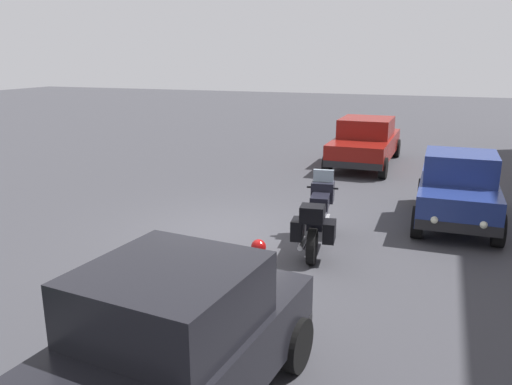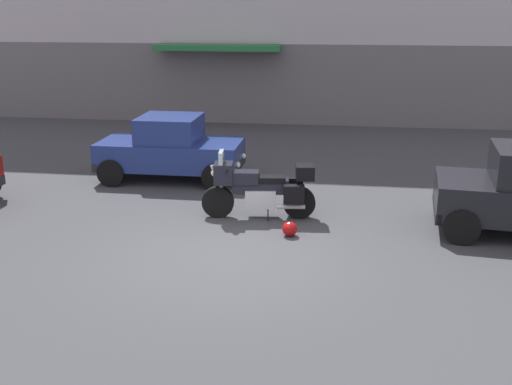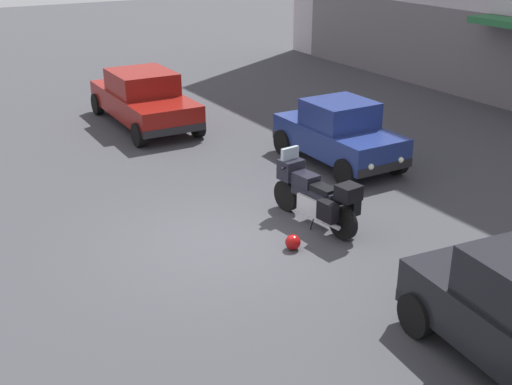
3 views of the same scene
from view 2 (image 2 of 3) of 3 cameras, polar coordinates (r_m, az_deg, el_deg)
ground_plane at (r=10.37m, az=-2.33°, el=-5.90°), size 80.00×80.00×0.00m
motorcycle at (r=11.97m, az=0.46°, el=0.44°), size 2.26×0.86×1.36m
helmet at (r=11.17m, az=3.18°, el=-3.43°), size 0.28×0.28×0.28m
car_compact_side at (r=14.79m, az=-8.01°, el=4.10°), size 3.49×1.71×1.56m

